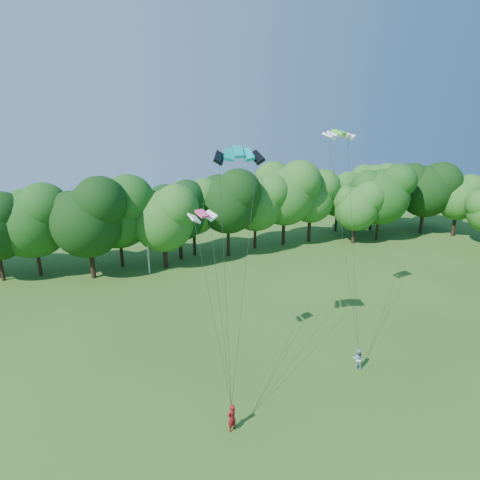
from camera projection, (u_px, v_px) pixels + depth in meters
name	position (u px, v px, depth m)	size (l,w,h in m)	color
ground	(334.00, 464.00, 20.20)	(160.00, 160.00, 0.00)	#2C5316
utility_pole	(147.00, 242.00, 45.64)	(1.60, 0.42, 8.08)	#B7B6AE
kite_flyer_left	(232.00, 418.00, 22.23)	(0.66, 0.43, 1.80)	maroon
kite_flyer_right	(358.00, 358.00, 28.10)	(0.80, 0.62, 1.64)	#A3B9E2
kite_teal	(238.00, 152.00, 23.47)	(3.24, 1.96, 0.73)	#05968D
kite_green	(339.00, 132.00, 30.06)	(2.88, 1.70, 0.46)	#44E822
kite_pink	(202.00, 214.00, 24.43)	(2.06, 1.43, 0.43)	#FD467D
tree_back_center	(179.00, 205.00, 49.90)	(8.37, 8.37, 12.18)	#322413
tree_back_east	(338.00, 193.00, 64.20)	(7.48, 7.48, 10.87)	#321D14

